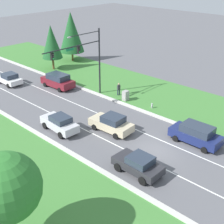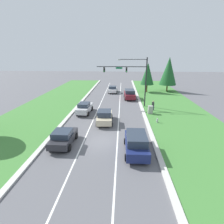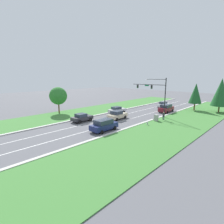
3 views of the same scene
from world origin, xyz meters
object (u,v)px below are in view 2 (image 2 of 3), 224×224
object	(u,v)px
champagne_sedan	(105,116)
charcoal_sedan	(63,137)
burgundy_suv	(130,94)
pedestrian	(153,105)
white_sedan	(113,89)
silver_sedan	(84,108)
conifer_far_right_tree	(169,71)
utility_cabinet	(150,110)
fire_hydrant	(157,121)
traffic_signal_mast	(132,75)
conifer_near_right_tree	(148,74)
navy_suv	(136,143)

from	to	relation	value
champagne_sedan	charcoal_sedan	world-z (taller)	champagne_sedan
burgundy_suv	pedestrian	bearing A→B (deg)	-68.89
champagne_sedan	white_sedan	xyz separation A→B (m)	(0.04, 19.64, -0.07)
pedestrian	silver_sedan	bearing A→B (deg)	23.84
burgundy_suv	pedestrian	distance (m)	8.71
burgundy_suv	pedestrian	world-z (taller)	burgundy_suv
burgundy_suv	conifer_far_right_tree	xyz separation A→B (m)	(9.58, 8.23, 3.98)
champagne_sedan	white_sedan	world-z (taller)	champagne_sedan
silver_sedan	conifer_far_right_tree	distance (m)	25.16
champagne_sedan	conifer_far_right_tree	world-z (taller)	conifer_far_right_tree
burgundy_suv	conifer_far_right_tree	size ratio (longest dim) A/B	0.60
silver_sedan	charcoal_sedan	xyz separation A→B (m)	(-0.06, -10.16, -0.04)
utility_cabinet	fire_hydrant	xyz separation A→B (m)	(0.38, -3.75, -0.31)
utility_cabinet	traffic_signal_mast	bearing A→B (deg)	124.60
burgundy_suv	champagne_sedan	bearing A→B (deg)	-108.34
silver_sedan	fire_hydrant	world-z (taller)	silver_sedan
fire_hydrant	conifer_far_right_tree	xyz separation A→B (m)	(6.38, 21.69, 4.61)
white_sedan	fire_hydrant	xyz separation A→B (m)	(7.05, -19.44, -0.44)
champagne_sedan	charcoal_sedan	distance (m)	7.28
pedestrian	fire_hydrant	world-z (taller)	pedestrian
silver_sedan	fire_hydrant	xyz separation A→B (m)	(10.63, -3.63, -0.52)
champagne_sedan	utility_cabinet	distance (m)	7.80
traffic_signal_mast	charcoal_sedan	bearing A→B (deg)	-117.76
champagne_sedan	conifer_near_right_tree	world-z (taller)	conifer_near_right_tree
silver_sedan	utility_cabinet	distance (m)	10.26
fire_hydrant	conifer_near_right_tree	world-z (taller)	conifer_near_right_tree
navy_suv	burgundy_suv	bearing A→B (deg)	88.75
conifer_near_right_tree	conifer_far_right_tree	size ratio (longest dim) A/B	0.85
fire_hydrant	burgundy_suv	bearing A→B (deg)	103.35
utility_cabinet	silver_sedan	bearing A→B (deg)	-179.29
navy_suv	white_sedan	xyz separation A→B (m)	(-3.66, 26.99, -0.17)
champagne_sedan	conifer_near_right_tree	size ratio (longest dim) A/B	0.67
conifer_near_right_tree	traffic_signal_mast	bearing A→B (deg)	-109.15
white_sedan	conifer_near_right_tree	distance (m)	9.03
traffic_signal_mast	burgundy_suv	xyz separation A→B (m)	(-0.04, 5.69, -4.60)
traffic_signal_mast	pedestrian	size ratio (longest dim) A/B	4.98
champagne_sedan	pedestrian	world-z (taller)	champagne_sedan
navy_suv	charcoal_sedan	world-z (taller)	navy_suv
traffic_signal_mast	conifer_near_right_tree	world-z (taller)	traffic_signal_mast
charcoal_sedan	traffic_signal_mast	bearing A→B (deg)	62.57
utility_cabinet	burgundy_suv	bearing A→B (deg)	106.16
pedestrian	conifer_far_right_tree	size ratio (longest dim) A/B	0.21
silver_sedan	champagne_sedan	world-z (taller)	champagne_sedan
traffic_signal_mast	champagne_sedan	distance (m)	10.07
charcoal_sedan	white_sedan	xyz separation A→B (m)	(3.64, 25.97, -0.03)
traffic_signal_mast	utility_cabinet	size ratio (longest dim) A/B	6.48
traffic_signal_mast	navy_suv	world-z (taller)	traffic_signal_mast
champagne_sedan	pedestrian	distance (m)	9.32
conifer_near_right_tree	conifer_far_right_tree	world-z (taller)	conifer_far_right_tree
silver_sedan	navy_suv	distance (m)	13.32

